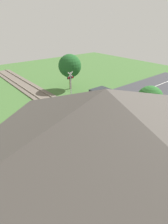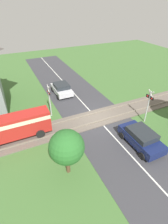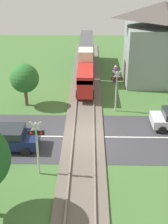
# 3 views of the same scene
# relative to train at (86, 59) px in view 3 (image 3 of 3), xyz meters

# --- Properties ---
(ground_plane) EXTENTS (60.00, 60.00, 0.00)m
(ground_plane) POSITION_rel_train_xyz_m (0.00, -11.94, -1.87)
(ground_plane) COLOR #426B33
(road_surface) EXTENTS (48.00, 6.40, 0.02)m
(road_surface) POSITION_rel_train_xyz_m (0.00, -11.94, -1.86)
(road_surface) COLOR #38383D
(road_surface) RESTS_ON ground_plane
(track_bed) EXTENTS (2.80, 48.00, 0.24)m
(track_bed) POSITION_rel_train_xyz_m (0.00, -11.94, -1.80)
(track_bed) COLOR #665B51
(track_bed) RESTS_ON ground_plane
(train) EXTENTS (1.58, 13.78, 3.18)m
(train) POSITION_rel_train_xyz_m (0.00, 0.00, 0.00)
(train) COLOR red
(train) RESTS_ON track_bed
(car_near_crossing) EXTENTS (4.02, 2.02, 1.47)m
(car_near_crossing) POSITION_rel_train_xyz_m (-4.91, -13.38, -1.09)
(car_near_crossing) COLOR #141E4C
(car_near_crossing) RESTS_ON ground_plane
(crossing_signal_west_approach) EXTENTS (0.90, 0.18, 3.47)m
(crossing_signal_west_approach) POSITION_rel_train_xyz_m (-2.48, -16.03, 0.34)
(crossing_signal_west_approach) COLOR #B7B7B7
(crossing_signal_west_approach) RESTS_ON ground_plane
(crossing_signal_east_approach) EXTENTS (0.90, 0.18, 3.47)m
(crossing_signal_east_approach) POSITION_rel_train_xyz_m (2.48, -7.86, 0.34)
(crossing_signal_east_approach) COLOR #B7B7B7
(crossing_signal_east_approach) RESTS_ON ground_plane
(station_building) EXTENTS (6.82, 5.13, 7.62)m
(station_building) POSITION_rel_train_xyz_m (6.97, -1.37, 1.84)
(station_building) COLOR gray
(station_building) RESTS_ON ground_plane
(pedestrian_by_station) EXTENTS (0.43, 0.43, 1.74)m
(pedestrian_by_station) POSITION_rel_train_xyz_m (2.89, -1.60, -1.07)
(pedestrian_by_station) COLOR #7F3D84
(pedestrian_by_station) RESTS_ON ground_plane
(tree_roadside_hedge) EXTENTS (2.35, 2.35, 3.58)m
(tree_roadside_hedge) POSITION_rel_train_xyz_m (-4.88, -6.95, 0.52)
(tree_roadside_hedge) COLOR brown
(tree_roadside_hedge) RESTS_ON ground_plane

